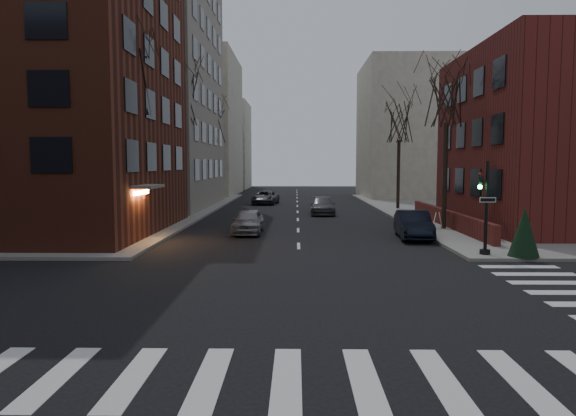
{
  "coord_description": "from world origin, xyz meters",
  "views": [
    {
      "loc": [
        -0.13,
        -12.92,
        4.02
      ],
      "look_at": [
        -0.5,
        10.53,
        2.0
      ],
      "focal_mm": 32.0,
      "sensor_mm": 36.0,
      "label": 1
    }
  ],
  "objects_px": {
    "streetlamp_far": "(221,162)",
    "parked_sedan": "(413,225)",
    "tree_right_a": "(447,96)",
    "sandwich_board": "(437,220)",
    "tree_right_b": "(399,123)",
    "evergreen_shrub": "(524,232)",
    "car_lane_gray": "(322,206)",
    "traffic_signal": "(485,213)",
    "car_lane_silver": "(248,221)",
    "streetlamp_near": "(178,161)",
    "tree_left_c": "(212,125)",
    "tree_left_b": "(181,99)",
    "tree_left_a": "(129,78)",
    "car_lane_far": "(266,197)"
  },
  "relations": [
    {
      "from": "tree_left_b",
      "to": "car_lane_far",
      "type": "distance_m",
      "value": 15.9
    },
    {
      "from": "streetlamp_near",
      "to": "evergreen_shrub",
      "type": "height_order",
      "value": "streetlamp_near"
    },
    {
      "from": "tree_left_a",
      "to": "tree_left_c",
      "type": "relative_size",
      "value": 1.06
    },
    {
      "from": "tree_left_b",
      "to": "car_lane_gray",
      "type": "height_order",
      "value": "tree_left_b"
    },
    {
      "from": "parked_sedan",
      "to": "car_lane_silver",
      "type": "bearing_deg",
      "value": 172.72
    },
    {
      "from": "tree_right_a",
      "to": "evergreen_shrub",
      "type": "relative_size",
      "value": 4.67
    },
    {
      "from": "tree_left_c",
      "to": "car_lane_silver",
      "type": "distance_m",
      "value": 25.36
    },
    {
      "from": "sandwich_board",
      "to": "evergreen_shrub",
      "type": "xyz_separation_m",
      "value": [
        0.98,
        -9.6,
        0.57
      ]
    },
    {
      "from": "tree_left_c",
      "to": "car_lane_gray",
      "type": "relative_size",
      "value": 2.05
    },
    {
      "from": "streetlamp_far",
      "to": "parked_sedan",
      "type": "xyz_separation_m",
      "value": [
        14.4,
        -27.38,
        -3.48
      ]
    },
    {
      "from": "parked_sedan",
      "to": "traffic_signal",
      "type": "bearing_deg",
      "value": -68.76
    },
    {
      "from": "tree_left_a",
      "to": "sandwich_board",
      "type": "distance_m",
      "value": 19.39
    },
    {
      "from": "tree_left_c",
      "to": "tree_right_a",
      "type": "xyz_separation_m",
      "value": [
        17.6,
        -22.0,
        0.0
      ]
    },
    {
      "from": "parked_sedan",
      "to": "car_lane_gray",
      "type": "distance_m",
      "value": 14.03
    },
    {
      "from": "tree_right_b",
      "to": "car_lane_gray",
      "type": "xyz_separation_m",
      "value": [
        -6.81,
        -3.99,
        -6.9
      ]
    },
    {
      "from": "traffic_signal",
      "to": "tree_right_a",
      "type": "distance_m",
      "value": 10.92
    },
    {
      "from": "tree_left_b",
      "to": "tree_right_a",
      "type": "relative_size",
      "value": 1.11
    },
    {
      "from": "tree_right_b",
      "to": "evergreen_shrub",
      "type": "bearing_deg",
      "value": -88.48
    },
    {
      "from": "streetlamp_near",
      "to": "streetlamp_far",
      "type": "bearing_deg",
      "value": 90.0
    },
    {
      "from": "tree_right_a",
      "to": "parked_sedan",
      "type": "xyz_separation_m",
      "value": [
        -2.6,
        -3.38,
        -7.27
      ]
    },
    {
      "from": "sandwich_board",
      "to": "evergreen_shrub",
      "type": "distance_m",
      "value": 9.67
    },
    {
      "from": "streetlamp_near",
      "to": "tree_right_b",
      "type": "bearing_deg",
      "value": 30.47
    },
    {
      "from": "traffic_signal",
      "to": "evergreen_shrub",
      "type": "relative_size",
      "value": 1.92
    },
    {
      "from": "streetlamp_near",
      "to": "streetlamp_far",
      "type": "height_order",
      "value": "same"
    },
    {
      "from": "evergreen_shrub",
      "to": "sandwich_board",
      "type": "bearing_deg",
      "value": 95.81
    },
    {
      "from": "sandwich_board",
      "to": "streetlamp_near",
      "type": "bearing_deg",
      "value": 179.42
    },
    {
      "from": "tree_left_c",
      "to": "streetlamp_far",
      "type": "distance_m",
      "value": 4.33
    },
    {
      "from": "tree_left_b",
      "to": "evergreen_shrub",
      "type": "distance_m",
      "value": 26.42
    },
    {
      "from": "streetlamp_near",
      "to": "parked_sedan",
      "type": "xyz_separation_m",
      "value": [
        14.4,
        -7.38,
        -3.48
      ]
    },
    {
      "from": "tree_right_a",
      "to": "sandwich_board",
      "type": "distance_m",
      "value": 7.41
    },
    {
      "from": "tree_left_c",
      "to": "streetlamp_near",
      "type": "distance_m",
      "value": 18.4
    },
    {
      "from": "tree_right_b",
      "to": "evergreen_shrub",
      "type": "xyz_separation_m",
      "value": [
        0.62,
        -23.5,
        -6.4
      ]
    },
    {
      "from": "streetlamp_far",
      "to": "car_lane_gray",
      "type": "bearing_deg",
      "value": -53.93
    },
    {
      "from": "tree_left_c",
      "to": "sandwich_board",
      "type": "xyz_separation_m",
      "value": [
        17.25,
        -21.9,
        -7.41
      ]
    },
    {
      "from": "tree_right_b",
      "to": "car_lane_silver",
      "type": "xyz_separation_m",
      "value": [
        -11.71,
        -15.55,
        -6.88
      ]
    },
    {
      "from": "parked_sedan",
      "to": "car_lane_silver",
      "type": "relative_size",
      "value": 1.1
    },
    {
      "from": "car_lane_far",
      "to": "car_lane_silver",
      "type": "bearing_deg",
      "value": -82.55
    },
    {
      "from": "tree_right_b",
      "to": "evergreen_shrub",
      "type": "distance_m",
      "value": 24.36
    },
    {
      "from": "tree_right_a",
      "to": "streetlamp_near",
      "type": "xyz_separation_m",
      "value": [
        -17.0,
        4.0,
        -3.79
      ]
    },
    {
      "from": "streetlamp_far",
      "to": "sandwich_board",
      "type": "relative_size",
      "value": 6.63
    },
    {
      "from": "traffic_signal",
      "to": "streetlamp_near",
      "type": "distance_m",
      "value": 20.86
    },
    {
      "from": "streetlamp_near",
      "to": "car_lane_far",
      "type": "distance_m",
      "value": 17.5
    },
    {
      "from": "tree_left_b",
      "to": "car_lane_silver",
      "type": "distance_m",
      "value": 13.9
    },
    {
      "from": "streetlamp_near",
      "to": "car_lane_silver",
      "type": "relative_size",
      "value": 1.51
    },
    {
      "from": "tree_left_b",
      "to": "streetlamp_near",
      "type": "xyz_separation_m",
      "value": [
        0.6,
        -4.0,
        -4.68
      ]
    },
    {
      "from": "streetlamp_far",
      "to": "sandwich_board",
      "type": "bearing_deg",
      "value": -55.14
    },
    {
      "from": "traffic_signal",
      "to": "streetlamp_far",
      "type": "relative_size",
      "value": 0.64
    },
    {
      "from": "tree_left_b",
      "to": "tree_left_c",
      "type": "height_order",
      "value": "tree_left_b"
    },
    {
      "from": "tree_left_c",
      "to": "tree_right_a",
      "type": "distance_m",
      "value": 28.17
    },
    {
      "from": "tree_left_c",
      "to": "car_lane_silver",
      "type": "xyz_separation_m",
      "value": [
        5.89,
        -23.55,
        -7.32
      ]
    }
  ]
}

